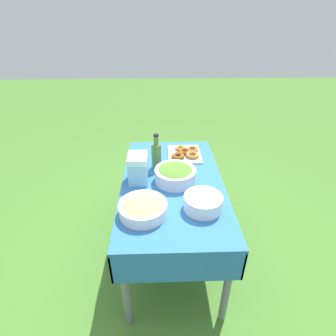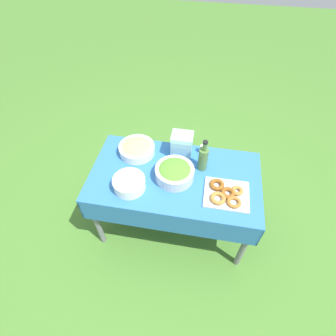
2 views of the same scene
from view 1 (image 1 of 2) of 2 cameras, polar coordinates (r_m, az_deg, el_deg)
name	(u,v)px [view 1 (image 1 of 2)]	position (r m, az deg, el deg)	size (l,w,h in m)	color
ground_plane	(172,248)	(2.48, 0.82, -17.08)	(14.00, 14.00, 0.00)	#477A2D
picnic_table	(172,192)	(2.05, 0.95, -5.23)	(1.38, 0.76, 0.73)	#2D6BB2
salad_bowl	(175,174)	(1.96, 1.60, -1.33)	(0.31, 0.31, 0.12)	silver
pasta_bowl	(143,207)	(1.67, -5.47, -8.55)	(0.31, 0.31, 0.10)	white
donut_platter	(185,153)	(2.34, 3.72, 3.22)	(0.34, 0.30, 0.05)	silver
plate_stack	(203,203)	(1.72, 7.61, -7.46)	(0.25, 0.25, 0.10)	white
olive_oil_bottle	(156,155)	(2.11, -2.54, 2.88)	(0.08, 0.08, 0.30)	#4C7238
cooler_box	(138,168)	(1.95, -6.54, -0.03)	(0.18, 0.14, 0.22)	#8CC6E5
salt_shaker	(134,164)	(2.15, -7.45, 0.76)	(0.05, 0.05, 0.07)	white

